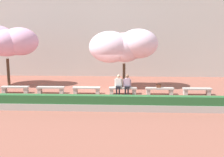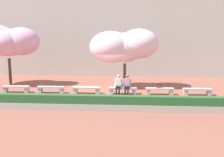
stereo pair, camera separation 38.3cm
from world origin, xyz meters
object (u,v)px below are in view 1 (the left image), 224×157
at_px(person_seated_left, 118,84).
at_px(cherry_tree_secondary, 5,42).
at_px(stone_bench_center, 86,89).
at_px(stone_bench_far_east, 197,90).
at_px(stone_bench_near_west, 51,89).
at_px(cherry_tree_main, 123,46).
at_px(handbag, 159,86).
at_px(stone_bench_east_end, 160,90).
at_px(stone_bench_west_end, 15,88).
at_px(stone_bench_near_east, 123,90).
at_px(person_seated_right, 127,84).

relative_size(person_seated_left, cherry_tree_secondary, 0.27).
height_order(stone_bench_center, stone_bench_far_east, same).
bearing_deg(stone_bench_near_west, cherry_tree_main, 25.48).
bearing_deg(person_seated_left, handbag, 1.15).
bearing_deg(person_seated_left, stone_bench_east_end, 1.13).
distance_m(stone_bench_west_end, stone_bench_near_east, 7.23).
bearing_deg(person_seated_right, person_seated_left, 180.00).
distance_m(stone_bench_near_west, stone_bench_near_east, 4.82).
distance_m(stone_bench_west_end, stone_bench_east_end, 9.64).
height_order(stone_bench_west_end, stone_bench_east_end, same).
bearing_deg(stone_bench_far_east, stone_bench_center, 180.00).
bearing_deg(person_seated_right, stone_bench_east_end, 1.43).
distance_m(stone_bench_near_east, person_seated_left, 0.49).
relative_size(stone_bench_near_west, person_seated_left, 1.42).
xyz_separation_m(stone_bench_near_west, person_seated_right, (5.10, -0.05, 0.39)).
bearing_deg(stone_bench_west_end, stone_bench_near_west, 0.00).
bearing_deg(stone_bench_far_east, stone_bench_east_end, -180.00).
relative_size(stone_bench_far_east, handbag, 5.39).
xyz_separation_m(stone_bench_east_end, stone_bench_far_east, (2.41, 0.00, 0.00)).
relative_size(stone_bench_east_end, person_seated_left, 1.42).
height_order(stone_bench_west_end, stone_bench_far_east, same).
bearing_deg(cherry_tree_main, cherry_tree_secondary, 178.28).
bearing_deg(stone_bench_east_end, stone_bench_far_east, 0.00).
bearing_deg(handbag, person_seated_left, -178.85).
relative_size(handbag, cherry_tree_secondary, 0.07).
xyz_separation_m(stone_bench_west_end, cherry_tree_secondary, (-1.66, 2.57, 3.06)).
bearing_deg(cherry_tree_secondary, handbag, -12.88).
bearing_deg(stone_bench_far_east, cherry_tree_secondary, 169.39).
bearing_deg(stone_bench_center, stone_bench_near_east, 0.00).
bearing_deg(cherry_tree_secondary, person_seated_left, -16.95).
height_order(stone_bench_far_east, handbag, handbag).
height_order(person_seated_left, cherry_tree_main, cherry_tree_main).
distance_m(stone_bench_center, stone_bench_far_east, 7.23).
relative_size(stone_bench_west_end, stone_bench_center, 1.00).
xyz_separation_m(stone_bench_near_west, cherry_tree_secondary, (-4.07, 2.57, 3.06)).
distance_m(stone_bench_near_west, person_seated_right, 5.11).
bearing_deg(cherry_tree_secondary, person_seated_right, -15.96).
xyz_separation_m(stone_bench_east_end, handbag, (-0.07, -0.00, 0.28)).
distance_m(stone_bench_east_end, cherry_tree_secondary, 11.98).
distance_m(stone_bench_west_end, cherry_tree_main, 8.08).
bearing_deg(handbag, stone_bench_near_east, 179.98).
xyz_separation_m(stone_bench_far_east, cherry_tree_secondary, (-13.71, 2.57, 3.06)).
bearing_deg(stone_bench_far_east, person_seated_left, -179.40).
relative_size(stone_bench_near_east, person_seated_left, 1.42).
bearing_deg(stone_bench_west_end, person_seated_right, -0.41).
bearing_deg(stone_bench_west_end, person_seated_left, -0.44).
height_order(stone_bench_east_end, person_seated_right, person_seated_right).
bearing_deg(stone_bench_center, person_seated_left, -1.44).
bearing_deg(stone_bench_near_east, person_seated_left, -169.56).
height_order(stone_bench_near_west, stone_bench_near_east, same).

